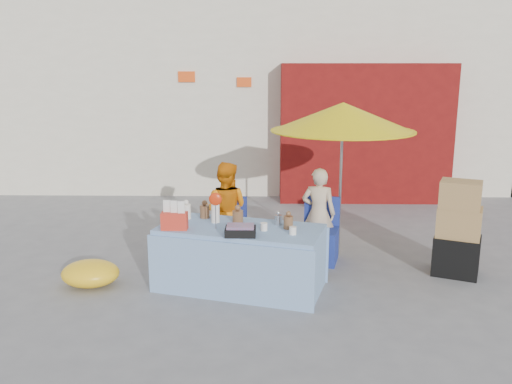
{
  "coord_description": "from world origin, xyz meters",
  "views": [
    {
      "loc": [
        0.32,
        -6.05,
        2.56
      ],
      "look_at": [
        0.2,
        0.6,
        1.0
      ],
      "focal_mm": 38.0,
      "sensor_mm": 36.0,
      "label": 1
    }
  ],
  "objects_px": {
    "chair_left": "(225,242)",
    "chair_right": "(319,243)",
    "vendor_orange": "(225,210)",
    "vendor_beige": "(319,214)",
    "market_table": "(240,257)",
    "box_stack": "(458,232)",
    "umbrella": "(343,118)"
  },
  "relations": [
    {
      "from": "chair_right",
      "to": "vendor_orange",
      "type": "distance_m",
      "value": 1.32
    },
    {
      "from": "vendor_beige",
      "to": "box_stack",
      "type": "bearing_deg",
      "value": 175.07
    },
    {
      "from": "box_stack",
      "to": "umbrella",
      "type": "bearing_deg",
      "value": 152.48
    },
    {
      "from": "chair_left",
      "to": "box_stack",
      "type": "xyz_separation_m",
      "value": [
        2.92,
        -0.43,
        0.3
      ]
    },
    {
      "from": "vendor_beige",
      "to": "box_stack",
      "type": "xyz_separation_m",
      "value": [
        1.67,
        -0.56,
        -0.07
      ]
    },
    {
      "from": "market_table",
      "to": "umbrella",
      "type": "relative_size",
      "value": 1.0
    },
    {
      "from": "umbrella",
      "to": "chair_left",
      "type": "bearing_deg",
      "value": -169.57
    },
    {
      "from": "umbrella",
      "to": "box_stack",
      "type": "bearing_deg",
      "value": -27.52
    },
    {
      "from": "vendor_beige",
      "to": "umbrella",
      "type": "relative_size",
      "value": 0.6
    },
    {
      "from": "market_table",
      "to": "chair_left",
      "type": "height_order",
      "value": "market_table"
    },
    {
      "from": "chair_right",
      "to": "umbrella",
      "type": "bearing_deg",
      "value": 57.59
    },
    {
      "from": "chair_left",
      "to": "box_stack",
      "type": "relative_size",
      "value": 0.71
    },
    {
      "from": "chair_left",
      "to": "umbrella",
      "type": "relative_size",
      "value": 0.41
    },
    {
      "from": "vendor_orange",
      "to": "chair_right",
      "type": "bearing_deg",
      "value": -172.4
    },
    {
      "from": "chair_left",
      "to": "vendor_beige",
      "type": "relative_size",
      "value": 0.68
    },
    {
      "from": "market_table",
      "to": "chair_right",
      "type": "xyz_separation_m",
      "value": [
        1.01,
        0.89,
        -0.12
      ]
    },
    {
      "from": "vendor_beige",
      "to": "box_stack",
      "type": "height_order",
      "value": "vendor_beige"
    },
    {
      "from": "market_table",
      "to": "umbrella",
      "type": "height_order",
      "value": "umbrella"
    },
    {
      "from": "chair_left",
      "to": "chair_right",
      "type": "bearing_deg",
      "value": 13.73
    },
    {
      "from": "chair_right",
      "to": "vendor_beige",
      "type": "height_order",
      "value": "vendor_beige"
    },
    {
      "from": "chair_right",
      "to": "vendor_orange",
      "type": "xyz_separation_m",
      "value": [
        -1.25,
        0.13,
        0.4
      ]
    },
    {
      "from": "market_table",
      "to": "box_stack",
      "type": "height_order",
      "value": "box_stack"
    },
    {
      "from": "vendor_orange",
      "to": "vendor_beige",
      "type": "bearing_deg",
      "value": -166.27
    },
    {
      "from": "market_table",
      "to": "vendor_orange",
      "type": "xyz_separation_m",
      "value": [
        -0.24,
        1.03,
        0.28
      ]
    },
    {
      "from": "vendor_orange",
      "to": "box_stack",
      "type": "distance_m",
      "value": 2.98
    },
    {
      "from": "box_stack",
      "to": "vendor_orange",
      "type": "bearing_deg",
      "value": 169.06
    },
    {
      "from": "chair_left",
      "to": "chair_right",
      "type": "relative_size",
      "value": 1.0
    },
    {
      "from": "chair_right",
      "to": "vendor_orange",
      "type": "height_order",
      "value": "vendor_orange"
    },
    {
      "from": "chair_left",
      "to": "chair_right",
      "type": "xyz_separation_m",
      "value": [
        1.25,
        0.0,
        0.0
      ]
    },
    {
      "from": "market_table",
      "to": "chair_left",
      "type": "bearing_deg",
      "value": 120.74
    },
    {
      "from": "vendor_orange",
      "to": "box_stack",
      "type": "height_order",
      "value": "vendor_orange"
    },
    {
      "from": "chair_right",
      "to": "umbrella",
      "type": "relative_size",
      "value": 0.41
    }
  ]
}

